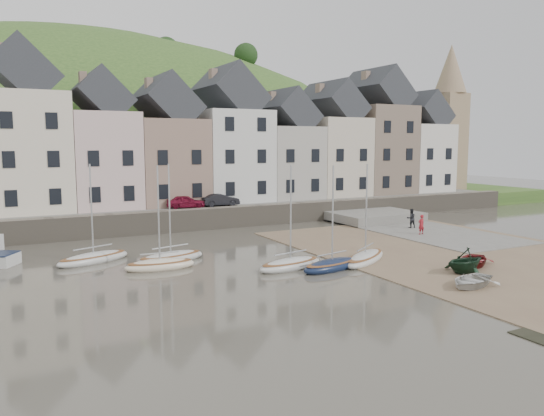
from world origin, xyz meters
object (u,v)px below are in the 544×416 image
car_right (221,200)px  rowboat_green (465,260)px  rowboat_white (471,280)px  car_left (186,202)px  rowboat_red (473,260)px  sailboat_0 (94,258)px  person_red (421,224)px  person_dark (411,218)px

car_right → rowboat_green: bearing=-165.3°
rowboat_white → car_left: bearing=178.1°
rowboat_green → car_right: (-5.10, 24.04, 1.38)m
rowboat_red → car_left: 25.24m
sailboat_0 → car_left: bearing=49.1°
rowboat_white → rowboat_green: (1.95, 2.19, 0.41)m
rowboat_red → sailboat_0: bearing=-156.1°
sailboat_0 → car_right: bearing=40.7°
rowboat_green → rowboat_red: rowboat_green is taller
rowboat_red → person_red: bearing=117.8°
person_red → car_left: (-15.02, 13.53, 1.27)m
sailboat_0 → rowboat_red: bearing=-30.4°
rowboat_green → car_right: bearing=-171.5°
sailboat_0 → rowboat_white: size_ratio=2.06×
rowboat_red → car_left: car_left is taller
sailboat_0 → person_red: bearing=-5.4°
rowboat_green → car_right: 24.61m
sailboat_0 → rowboat_green: size_ratio=2.28×
sailboat_0 → person_red: sailboat_0 is taller
car_left → car_right: (3.32, 0.00, -0.01)m
rowboat_red → person_red: (4.70, 9.43, 0.53)m
sailboat_0 → rowboat_white: sailboat_0 is taller
rowboat_white → rowboat_red: size_ratio=1.00×
person_red → person_dark: size_ratio=0.96×
person_red → person_dark: 3.22m
sailboat_0 → car_left: (9.72, 11.21, 1.92)m
sailboat_0 → rowboat_green: (18.14, -12.82, 0.53)m
car_right → rowboat_white: bearing=-170.4°
rowboat_green → rowboat_red: 2.23m
sailboat_0 → car_right: 17.31m
rowboat_white → person_red: bearing=130.3°
sailboat_0 → rowboat_green: 22.22m
person_red → car_right: 17.93m
sailboat_0 → car_right: (13.04, 11.21, 1.90)m
rowboat_green → person_dark: person_dark is taller
person_dark → car_right: 17.04m
car_left → rowboat_white: bearing=-150.2°
person_dark → car_right: bearing=-24.3°
person_red → car_right: bearing=-49.7°
car_right → person_red: bearing=-136.4°
person_dark → car_left: car_left is taller
rowboat_green → car_left: 25.51m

